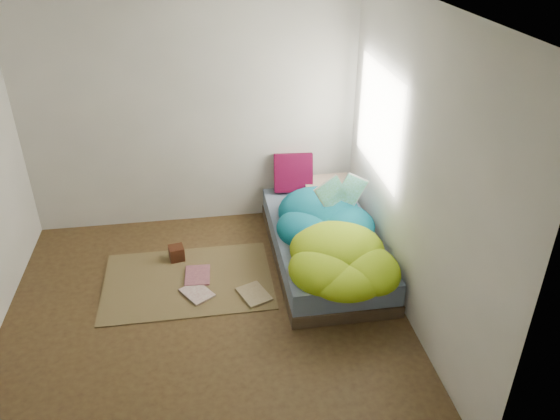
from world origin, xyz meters
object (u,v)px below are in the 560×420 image
object	(u,v)px
bed	(324,245)
wooden_box	(177,253)
pillow_magenta	(293,173)
open_book	(342,182)
floor_book_a	(187,298)
floor_book_b	(185,277)

from	to	relation	value
bed	wooden_box	xyz separation A→B (m)	(-1.48, 0.21, -0.08)
pillow_magenta	open_book	size ratio (longest dim) A/B	0.95
bed	floor_book_a	distance (m)	1.46
bed	floor_book_b	size ratio (longest dim) A/B	6.17
wooden_box	floor_book_b	size ratio (longest dim) A/B	0.44
pillow_magenta	floor_book_a	bearing A→B (deg)	-125.76
floor_book_b	open_book	bearing A→B (deg)	11.03
pillow_magenta	floor_book_a	size ratio (longest dim) A/B	1.43
wooden_box	floor_book_a	size ratio (longest dim) A/B	0.48
bed	pillow_magenta	xyz separation A→B (m)	(-0.16, 0.91, 0.38)
bed	floor_book_b	bearing A→B (deg)	-174.81
pillow_magenta	wooden_box	world-z (taller)	pillow_magenta
floor_book_b	floor_book_a	bearing A→B (deg)	-83.70
pillow_magenta	open_book	world-z (taller)	open_book
wooden_box	floor_book_b	distance (m)	0.35
open_book	wooden_box	size ratio (longest dim) A/B	3.12
pillow_magenta	wooden_box	xyz separation A→B (m)	(-1.32, -0.70, -0.47)
wooden_box	floor_book_a	xyz separation A→B (m)	(0.10, -0.66, -0.06)
open_book	floor_book_a	distance (m)	1.83
floor_book_b	pillow_magenta	bearing A→B (deg)	43.02
floor_book_a	pillow_magenta	bearing A→B (deg)	15.82
open_book	bed	bearing A→B (deg)	-162.26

